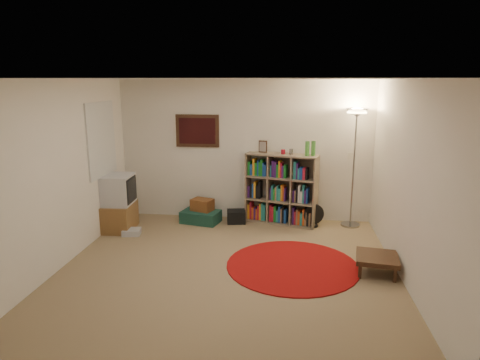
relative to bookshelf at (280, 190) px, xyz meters
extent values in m
cube|color=#856D4E|center=(-0.65, -2.03, -0.61)|extent=(4.50, 4.50, 0.02)
cube|color=white|center=(-0.65, -2.03, 1.91)|extent=(4.50, 4.50, 0.02)
cube|color=silver|center=(-0.65, 0.23, 0.65)|extent=(4.50, 0.02, 2.50)
cube|color=silver|center=(-0.65, -4.29, 0.65)|extent=(4.50, 0.02, 2.50)
cube|color=silver|center=(-2.91, -2.03, 0.65)|extent=(0.02, 4.50, 2.50)
cube|color=silver|center=(1.61, -2.03, 0.65)|extent=(0.02, 4.50, 2.50)
cube|color=black|center=(-1.50, 0.20, 1.00)|extent=(0.78, 0.04, 0.58)
cube|color=#390B0C|center=(-1.50, 0.18, 1.00)|extent=(0.66, 0.01, 0.46)
cube|color=white|center=(-2.89, -0.73, 0.95)|extent=(0.03, 1.00, 1.20)
cube|color=beige|center=(1.20, 0.21, 0.60)|extent=(0.08, 0.01, 0.12)
cube|color=#786550|center=(0.02, -0.01, -0.59)|extent=(1.29, 0.68, 0.03)
cube|color=#786550|center=(0.02, -0.01, 0.63)|extent=(1.29, 0.68, 0.03)
cube|color=#786550|center=(-0.57, 0.15, 0.02)|extent=(0.12, 0.35, 1.24)
cube|color=#786550|center=(0.60, -0.18, 0.02)|extent=(0.12, 0.35, 1.24)
cube|color=#786550|center=(0.06, 0.15, 0.02)|extent=(1.20, 0.35, 1.24)
cube|color=#786550|center=(-0.18, 0.04, 0.02)|extent=(0.12, 0.33, 1.19)
cube|color=#786550|center=(0.22, -0.07, 0.02)|extent=(0.12, 0.33, 1.19)
cube|color=#786550|center=(0.02, -0.01, -0.19)|extent=(1.24, 0.65, 0.03)
cube|color=#786550|center=(0.02, -0.01, 0.23)|extent=(1.24, 0.65, 0.03)
cube|color=orange|center=(-0.55, 0.11, -0.44)|extent=(0.07, 0.15, 0.27)
cube|color=#A8182C|center=(-0.51, 0.10, -0.41)|extent=(0.07, 0.15, 0.32)
cube|color=#C04818|center=(-0.47, 0.09, -0.46)|extent=(0.07, 0.15, 0.22)
cube|color=#3E1860|center=(-0.44, 0.08, -0.46)|extent=(0.07, 0.15, 0.22)
cube|color=#C04818|center=(-0.40, 0.07, -0.47)|extent=(0.07, 0.14, 0.20)
cube|color=#A8182C|center=(-0.37, 0.06, -0.44)|extent=(0.07, 0.14, 0.26)
cube|color=orange|center=(-0.34, 0.05, -0.42)|extent=(0.07, 0.15, 0.31)
cube|color=teal|center=(-0.30, 0.04, -0.41)|extent=(0.07, 0.15, 0.32)
cube|color=teal|center=(-0.26, 0.03, -0.43)|extent=(0.07, 0.15, 0.29)
cube|color=#3E1860|center=(-0.55, 0.11, -0.07)|extent=(0.08, 0.15, 0.20)
cube|color=black|center=(-0.51, 0.10, -0.06)|extent=(0.07, 0.15, 0.22)
cube|color=navy|center=(-0.47, 0.09, -0.04)|extent=(0.07, 0.15, 0.26)
cube|color=orange|center=(-0.44, 0.08, -0.02)|extent=(0.07, 0.15, 0.30)
cube|color=black|center=(-0.40, 0.07, -0.06)|extent=(0.08, 0.15, 0.23)
cube|color=black|center=(-0.36, 0.06, -0.02)|extent=(0.08, 0.15, 0.31)
cube|color=#187822|center=(-0.55, 0.11, 0.36)|extent=(0.08, 0.15, 0.25)
cube|color=navy|center=(-0.50, 0.10, 0.33)|extent=(0.08, 0.15, 0.20)
cube|color=orange|center=(-0.46, 0.08, 0.39)|extent=(0.07, 0.15, 0.31)
cube|color=#187822|center=(-0.42, 0.07, 0.35)|extent=(0.08, 0.15, 0.23)
cube|color=navy|center=(-0.39, 0.06, 0.37)|extent=(0.06, 0.14, 0.28)
cube|color=#187822|center=(-0.36, 0.06, 0.36)|extent=(0.06, 0.14, 0.26)
cube|color=#187822|center=(-0.32, 0.05, 0.38)|extent=(0.08, 0.15, 0.30)
cube|color=navy|center=(-0.29, 0.04, 0.35)|extent=(0.06, 0.14, 0.25)
cube|color=navy|center=(-0.26, 0.03, 0.34)|extent=(0.08, 0.15, 0.21)
cube|color=#A8182C|center=(-0.15, 0.00, -0.42)|extent=(0.07, 0.15, 0.30)
cube|color=#A8182C|center=(-0.11, -0.01, -0.43)|extent=(0.07, 0.15, 0.28)
cube|color=#187822|center=(-0.07, -0.02, -0.43)|extent=(0.08, 0.15, 0.28)
cube|color=teal|center=(-0.03, -0.04, -0.46)|extent=(0.07, 0.15, 0.21)
cube|color=navy|center=(0.01, -0.05, -0.43)|extent=(0.08, 0.15, 0.29)
cube|color=#846348|center=(0.04, -0.06, -0.44)|extent=(0.06, 0.14, 0.25)
cube|color=black|center=(0.07, -0.06, -0.43)|extent=(0.07, 0.15, 0.29)
cube|color=navy|center=(0.11, -0.07, -0.45)|extent=(0.08, 0.15, 0.24)
cube|color=#3E1860|center=(-0.16, 0.00, -0.06)|extent=(0.06, 0.14, 0.21)
cube|color=teal|center=(-0.13, -0.01, -0.04)|extent=(0.07, 0.14, 0.26)
cube|color=#187822|center=(-0.09, -0.02, -0.07)|extent=(0.07, 0.15, 0.20)
cube|color=#846348|center=(-0.06, -0.03, -0.05)|extent=(0.06, 0.14, 0.24)
cube|color=teal|center=(-0.04, -0.03, -0.04)|extent=(0.06, 0.14, 0.26)
cube|color=teal|center=(0.00, -0.04, -0.06)|extent=(0.08, 0.15, 0.21)
cube|color=orange|center=(0.04, -0.05, -0.03)|extent=(0.06, 0.14, 0.28)
cube|color=#C04818|center=(0.06, -0.06, -0.03)|extent=(0.07, 0.14, 0.28)
cube|color=#3E1860|center=(0.09, -0.07, -0.06)|extent=(0.06, 0.14, 0.23)
cube|color=teal|center=(-0.16, 0.00, 0.34)|extent=(0.06, 0.14, 0.21)
cube|color=#3E1860|center=(-0.12, -0.01, 0.38)|extent=(0.07, 0.15, 0.29)
cube|color=#3E1860|center=(-0.08, -0.02, 0.37)|extent=(0.08, 0.15, 0.28)
cube|color=#187822|center=(-0.04, -0.03, 0.35)|extent=(0.07, 0.15, 0.23)
cube|color=orange|center=(-0.01, -0.04, 0.38)|extent=(0.06, 0.14, 0.30)
cube|color=#A8182C|center=(0.02, -0.05, 0.37)|extent=(0.07, 0.14, 0.27)
cube|color=#3E1860|center=(0.05, -0.06, 0.34)|extent=(0.07, 0.15, 0.21)
cube|color=#187822|center=(0.09, -0.07, 0.35)|extent=(0.08, 0.15, 0.23)
cube|color=#3E1860|center=(0.25, -0.11, -0.42)|extent=(0.07, 0.15, 0.30)
cube|color=#A8182C|center=(0.28, -0.12, -0.45)|extent=(0.07, 0.15, 0.23)
cube|color=#846348|center=(0.31, -0.13, -0.44)|extent=(0.06, 0.14, 0.27)
cube|color=#C04818|center=(0.34, -0.14, -0.45)|extent=(0.08, 0.15, 0.24)
cube|color=teal|center=(0.39, -0.15, -0.47)|extent=(0.08, 0.15, 0.21)
cube|color=#C04818|center=(0.42, -0.16, -0.42)|extent=(0.07, 0.15, 0.29)
cube|color=#846348|center=(0.46, -0.17, -0.45)|extent=(0.07, 0.15, 0.25)
cube|color=black|center=(0.49, -0.18, -0.47)|extent=(0.07, 0.15, 0.20)
cube|color=#846348|center=(0.53, -0.19, -0.46)|extent=(0.07, 0.14, 0.23)
cube|color=#3E1860|center=(0.24, -0.11, -0.07)|extent=(0.06, 0.14, 0.20)
cube|color=#846348|center=(0.27, -0.12, -0.07)|extent=(0.06, 0.14, 0.21)
cube|color=black|center=(0.30, -0.13, -0.03)|extent=(0.07, 0.15, 0.28)
cube|color=silver|center=(0.34, -0.14, -0.02)|extent=(0.07, 0.15, 0.31)
cube|color=silver|center=(0.37, -0.15, -0.07)|extent=(0.07, 0.15, 0.20)
cube|color=teal|center=(0.41, -0.16, -0.01)|extent=(0.06, 0.14, 0.32)
cube|color=#3E1860|center=(0.44, -0.17, -0.05)|extent=(0.07, 0.15, 0.23)
cube|color=navy|center=(0.47, -0.18, -0.04)|extent=(0.06, 0.14, 0.26)
cube|color=teal|center=(0.25, -0.12, 0.39)|extent=(0.08, 0.15, 0.31)
cube|color=#3E1860|center=(0.29, -0.13, 0.37)|extent=(0.06, 0.14, 0.28)
cube|color=teal|center=(0.32, -0.13, 0.33)|extent=(0.06, 0.14, 0.20)
cube|color=navy|center=(0.34, -0.14, 0.34)|extent=(0.06, 0.14, 0.22)
cube|color=navy|center=(0.37, -0.15, 0.33)|extent=(0.06, 0.14, 0.21)
cube|color=#A8182C|center=(0.41, -0.16, 0.34)|extent=(0.08, 0.15, 0.21)
cube|color=black|center=(0.45, -0.17, 0.34)|extent=(0.07, 0.15, 0.21)
cube|color=black|center=(-0.32, 0.10, 0.75)|extent=(0.15, 0.06, 0.21)
cube|color=gray|center=(-0.33, 0.09, 0.75)|extent=(0.11, 0.04, 0.17)
cylinder|color=maroon|center=(0.03, -0.02, 0.68)|extent=(0.09, 0.09, 0.08)
cylinder|color=gray|center=(0.17, -0.06, 0.69)|extent=(0.08, 0.08, 0.10)
cylinder|color=#479439|center=(0.43, -0.17, 0.77)|extent=(0.09, 0.09, 0.25)
cylinder|color=#479439|center=(0.54, -0.13, 0.77)|extent=(0.09, 0.09, 0.25)
cylinder|color=gray|center=(1.23, -0.03, -0.59)|extent=(0.40, 0.40, 0.03)
cylinder|color=gray|center=(1.23, -0.03, 0.38)|extent=(0.03, 0.03, 1.90)
cone|color=gray|center=(1.23, -0.03, 1.36)|extent=(0.47, 0.47, 0.15)
cylinder|color=#FFD88C|center=(1.23, -0.03, 1.36)|extent=(0.38, 0.38, 0.02)
cylinder|color=black|center=(0.57, -0.15, -0.59)|extent=(0.24, 0.24, 0.03)
cylinder|color=black|center=(0.57, -0.15, -0.50)|extent=(0.05, 0.05, 0.15)
cylinder|color=black|center=(0.58, -0.17, -0.37)|extent=(0.37, 0.17, 0.36)
cube|color=brown|center=(-2.70, -0.66, -0.38)|extent=(0.48, 0.67, 0.45)
cube|color=silver|center=(-2.70, -0.66, 0.10)|extent=(0.48, 0.56, 0.50)
cube|color=black|center=(-2.46, -0.65, 0.10)|extent=(0.03, 0.47, 0.42)
cube|color=black|center=(-2.46, -0.65, 0.10)|extent=(0.03, 0.42, 0.36)
cube|color=silver|center=(-2.41, -0.89, -0.55)|extent=(0.32, 0.28, 0.10)
cube|color=#153B30|center=(-1.41, -0.14, -0.50)|extent=(0.73, 0.56, 0.21)
cube|color=brown|center=(-1.38, -0.10, -0.29)|extent=(0.43, 0.37, 0.21)
cube|color=black|center=(-0.77, -0.09, -0.49)|extent=(0.36, 0.32, 0.22)
cylinder|color=maroon|center=(0.21, -1.83, -0.59)|extent=(1.81, 1.81, 0.02)
cube|color=black|center=(1.31, -1.92, -0.39)|extent=(0.61, 0.61, 0.06)
cube|color=black|center=(1.07, -2.10, -0.51)|extent=(0.05, 0.05, 0.19)
cube|color=black|center=(1.49, -2.17, -0.51)|extent=(0.05, 0.05, 0.19)
cube|color=black|center=(1.14, -1.68, -0.51)|extent=(0.05, 0.05, 0.19)
cube|color=black|center=(1.56, -1.74, -0.51)|extent=(0.05, 0.05, 0.19)
camera|label=1|loc=(0.10, -7.31, 1.88)|focal=32.00mm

